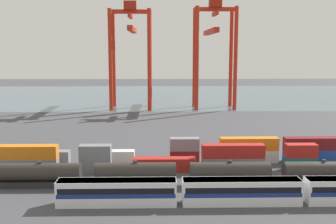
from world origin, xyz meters
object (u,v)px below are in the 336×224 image
at_px(shipping_container_0, 26,165).
at_px(shipping_container_5, 233,164).
at_px(passenger_train, 241,190).
at_px(shipping_container_11, 184,156).
at_px(shipping_container_7, 300,163).
at_px(gantry_crane_central, 214,42).
at_px(shipping_container_9, 55,157).
at_px(freight_tank_row, 230,173).
at_px(gantry_crane_west, 131,43).

relative_size(shipping_container_0, shipping_container_5, 1.00).
relative_size(passenger_train, shipping_container_11, 9.27).
relative_size(passenger_train, shipping_container_7, 9.27).
relative_size(shipping_container_11, gantry_crane_central, 0.14).
xyz_separation_m(passenger_train, shipping_container_9, (-34.17, 23.73, -0.84)).
xyz_separation_m(shipping_container_9, gantry_crane_central, (43.77, 84.87, 24.93)).
bearing_deg(passenger_train, shipping_container_9, 145.23).
height_order(shipping_container_9, gantry_crane_central, gantry_crane_central).
height_order(shipping_container_11, gantry_crane_central, gantry_crane_central).
bearing_deg(gantry_crane_central, freight_tank_row, -95.65).
height_order(passenger_train, freight_tank_row, freight_tank_row).
relative_size(freight_tank_row, shipping_container_9, 13.16).
bearing_deg(shipping_container_9, shipping_container_5, -9.54).
bearing_deg(gantry_crane_west, shipping_container_7, -66.79).
height_order(gantry_crane_west, gantry_crane_central, gantry_crane_central).
height_order(shipping_container_11, gantry_crane_west, gantry_crane_west).
distance_m(shipping_container_5, shipping_container_11, 10.87).
distance_m(shipping_container_0, gantry_crane_central, 105.67).
bearing_deg(shipping_container_11, gantry_crane_west, 100.98).
distance_m(passenger_train, freight_tank_row, 8.83).
bearing_deg(gantry_crane_central, shipping_container_5, -94.90).
relative_size(freight_tank_row, shipping_container_0, 6.57).
relative_size(freight_tank_row, shipping_container_7, 13.16).
distance_m(passenger_train, gantry_crane_central, 111.65).
bearing_deg(shipping_container_7, shipping_container_9, 173.01).
bearing_deg(shipping_container_11, shipping_container_7, -15.13).
bearing_deg(shipping_container_5, gantry_crane_west, 105.71).
height_order(passenger_train, gantry_crane_west, gantry_crane_west).
relative_size(shipping_container_9, gantry_crane_central, 0.14).
bearing_deg(gantry_crane_central, shipping_container_11, -101.21).
xyz_separation_m(passenger_train, freight_tank_row, (-0.27, 8.82, -0.01)).
height_order(shipping_container_0, shipping_container_5, same).
height_order(passenger_train, shipping_container_5, passenger_train).
relative_size(shipping_container_5, shipping_container_11, 2.00).
height_order(passenger_train, gantry_crane_central, gantry_crane_central).
distance_m(freight_tank_row, shipping_container_5, 9.13).
bearing_deg(gantry_crane_central, passenger_train, -95.05).
relative_size(shipping_container_7, gantry_crane_west, 0.14).
xyz_separation_m(freight_tank_row, shipping_container_7, (15.39, 8.86, -0.83)).
relative_size(shipping_container_11, gantry_crane_west, 0.14).
relative_size(shipping_container_5, gantry_crane_central, 0.28).
height_order(shipping_container_0, gantry_crane_west, gantry_crane_west).
height_order(passenger_train, shipping_container_11, passenger_train).
distance_m(shipping_container_5, shipping_container_7, 13.32).
relative_size(shipping_container_7, gantry_crane_central, 0.14).
distance_m(passenger_train, shipping_container_11, 24.82).
height_order(passenger_train, shipping_container_0, passenger_train).
bearing_deg(gantry_crane_west, passenger_train, -77.68).
bearing_deg(shipping_container_9, shipping_container_11, 0.00).
bearing_deg(passenger_train, shipping_container_7, 49.45).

